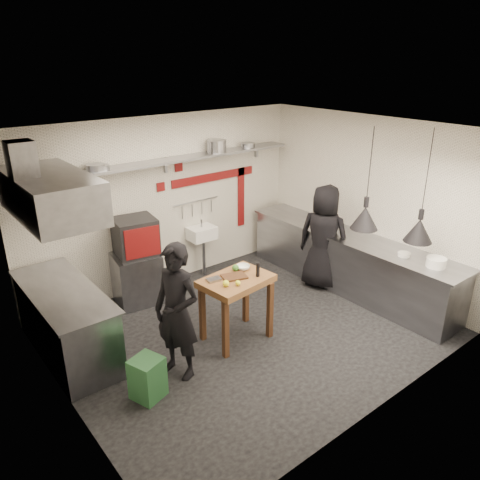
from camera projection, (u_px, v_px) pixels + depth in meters
floor at (248, 331)px, 6.65m from camera, size 5.00×5.00×0.00m
ceiling at (249, 131)px, 5.60m from camera, size 5.00×5.00×0.00m
wall_back at (167, 202)px, 7.65m from camera, size 5.00×0.04×2.80m
wall_front at (384, 301)px, 4.61m from camera, size 5.00×0.04×2.80m
wall_left at (56, 297)px, 4.68m from camera, size 0.04×4.20×2.80m
wall_right at (367, 204)px, 7.58m from camera, size 0.04×4.20×2.80m
red_band_horiz at (214, 177)px, 8.08m from camera, size 1.70×0.02×0.14m
red_band_vert at (241, 197)px, 8.61m from camera, size 0.14×0.02×1.10m
red_tile_a at (179, 167)px, 7.57m from camera, size 0.14×0.02×0.14m
red_tile_b at (161, 187)px, 7.47m from camera, size 0.14×0.02×0.14m
back_shelf at (170, 160)px, 7.25m from camera, size 4.60×0.34×0.04m
shelf_bracket_left at (42, 185)px, 6.29m from camera, size 0.04×0.06×0.24m
shelf_bracket_mid at (165, 165)px, 7.39m from camera, size 0.04×0.06×0.24m
shelf_bracket_right at (256, 151)px, 8.50m from camera, size 0.04×0.06×0.24m
pan_far_left at (96, 167)px, 6.53m from camera, size 0.34×0.34×0.09m
pan_mid_left at (101, 167)px, 6.58m from camera, size 0.26×0.26×0.07m
stock_pot at (217, 146)px, 7.73m from camera, size 0.34×0.34×0.20m
pan_right at (248, 145)px, 8.14m from camera, size 0.28×0.28×0.08m
oven_stand at (137, 278)px, 7.30m from camera, size 0.76×0.71×0.80m
combi_oven at (135, 237)px, 7.06m from camera, size 0.67×0.64×0.58m
oven_door at (142, 242)px, 6.85m from camera, size 0.53×0.11×0.46m
oven_glass at (138, 243)px, 6.84m from camera, size 0.33×0.07×0.34m
hand_sink at (202, 233)px, 8.07m from camera, size 0.46×0.34×0.22m
sink_tap at (201, 223)px, 8.00m from camera, size 0.03×0.03×0.14m
sink_drain at (204, 257)px, 8.20m from camera, size 0.06×0.06×0.66m
utensil_rail at (196, 201)px, 7.97m from camera, size 0.90×0.02×0.02m
counter_right at (348, 262)px, 7.73m from camera, size 0.70×3.80×0.90m
counter_right_top at (350, 236)px, 7.56m from camera, size 0.76×3.90×0.03m
plate_stack at (436, 262)px, 6.43m from camera, size 0.33×0.33×0.13m
small_bowl_right at (404, 254)px, 6.78m from camera, size 0.24×0.24×0.05m
counter_left at (67, 323)px, 5.99m from camera, size 0.70×1.90×0.90m
counter_left_top at (62, 291)px, 5.82m from camera, size 0.76×2.00×0.03m
extractor_hood at (51, 195)px, 5.39m from camera, size 0.78×1.60×0.50m
hood_duct at (22, 164)px, 5.09m from camera, size 0.28×0.28×0.50m
green_bin at (147, 378)px, 5.29m from camera, size 0.41×0.41×0.50m
prep_table at (236, 308)px, 6.32m from camera, size 0.99×0.74×0.92m
cutting_board at (234, 277)px, 6.16m from camera, size 0.37×0.31×0.02m
pepper_mill at (258, 270)px, 6.16m from camera, size 0.05×0.05×0.20m
lemon_a at (226, 283)px, 5.92m from camera, size 0.09×0.09×0.09m
lemon_b at (238, 283)px, 5.93m from camera, size 0.07×0.07×0.07m
veg_ball at (235, 268)px, 6.32m from camera, size 0.12×0.12×0.09m
steel_tray at (214, 279)px, 6.08m from camera, size 0.20×0.15×0.03m
bowl at (243, 267)px, 6.38m from camera, size 0.22×0.22×0.06m
heat_lamp_near at (369, 180)px, 6.24m from camera, size 0.48×0.48×1.40m
heat_lamp_far at (425, 187)px, 6.14m from camera, size 0.45×0.45×1.54m
chef_left at (177, 312)px, 5.47m from camera, size 0.59×0.72×1.71m
chef_right at (324, 237)px, 7.63m from camera, size 0.84×1.00×1.75m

